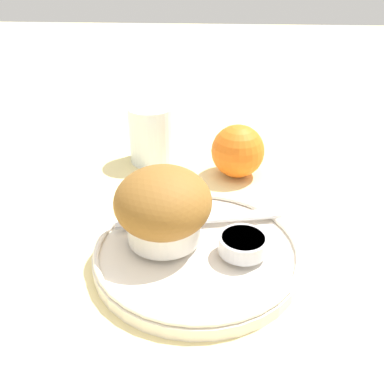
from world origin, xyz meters
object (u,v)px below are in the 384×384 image
object	(u,v)px
butter_knife	(196,219)
muffin	(163,207)
juice_glass	(152,134)
orange_fruit	(238,151)

from	to	relation	value
butter_knife	muffin	bearing A→B (deg)	-142.99
juice_glass	muffin	bearing A→B (deg)	-78.80
butter_knife	orange_fruit	xyz separation A→B (m)	(0.05, 0.15, 0.02)
orange_fruit	butter_knife	bearing A→B (deg)	-108.78
orange_fruit	juice_glass	xyz separation A→B (m)	(-0.13, 0.04, 0.01)
butter_knife	orange_fruit	world-z (taller)	orange_fruit
muffin	juice_glass	bearing A→B (deg)	101.20
juice_glass	orange_fruit	bearing A→B (deg)	-17.31
butter_knife	juice_glass	distance (m)	0.21
muffin	juice_glass	world-z (taller)	muffin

